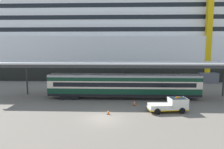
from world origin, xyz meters
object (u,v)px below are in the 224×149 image
object	(u,v)px
dockside_crane	(212,13)
service_truck	(171,105)
train_carriage	(124,85)
cruise_ship	(123,29)
traffic_cone_near	(108,112)
traffic_cone_mid	(134,103)

from	to	relation	value
dockside_crane	service_truck	bearing A→B (deg)	-120.76
train_carriage	cruise_ship	bearing A→B (deg)	89.80
traffic_cone_near	traffic_cone_mid	world-z (taller)	traffic_cone_mid
cruise_ship	traffic_cone_near	bearing A→B (deg)	-93.09
service_truck	traffic_cone_near	size ratio (longest dim) A/B	8.34
cruise_ship	traffic_cone_mid	distance (m)	39.78
train_carriage	traffic_cone_near	bearing A→B (deg)	-104.17
dockside_crane	cruise_ship	bearing A→B (deg)	143.72
train_carriage	dockside_crane	xyz separation A→B (m)	(21.04, 17.84, 14.16)
service_truck	cruise_ship	bearing A→B (deg)	98.68
traffic_cone_mid	dockside_crane	size ratio (longest dim) A/B	0.01
train_carriage	traffic_cone_near	world-z (taller)	train_carriage
train_carriage	traffic_cone_near	xyz separation A→B (m)	(-2.13, -8.42, -1.99)
train_carriage	traffic_cone_near	size ratio (longest dim) A/B	38.29
dockside_crane	traffic_cone_mid	bearing A→B (deg)	-131.63
traffic_cone_mid	dockside_crane	bearing A→B (deg)	48.37
service_truck	traffic_cone_mid	size ratio (longest dim) A/B	7.04
train_carriage	service_truck	distance (m)	9.48
traffic_cone_mid	service_truck	bearing A→B (deg)	-31.49
train_carriage	traffic_cone_mid	world-z (taller)	train_carriage
traffic_cone_mid	dockside_crane	world-z (taller)	dockside_crane
traffic_cone_near	train_carriage	bearing A→B (deg)	75.83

